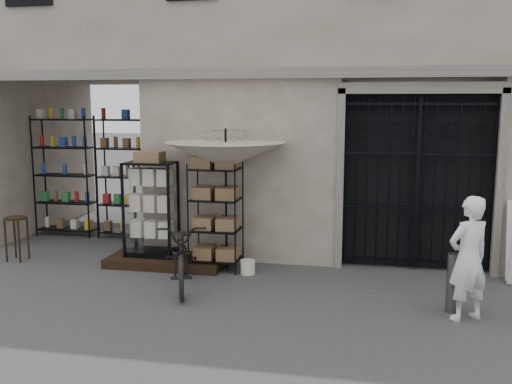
% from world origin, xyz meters
% --- Properties ---
extents(ground, '(80.00, 80.00, 0.00)m').
position_xyz_m(ground, '(0.00, 0.00, 0.00)').
color(ground, '#232326').
rests_on(ground, ground).
extents(main_building, '(14.00, 4.00, 9.00)m').
position_xyz_m(main_building, '(0.00, 4.00, 4.50)').
color(main_building, '#AC9F8E').
rests_on(main_building, ground).
extents(shop_recess, '(3.00, 1.70, 3.00)m').
position_xyz_m(shop_recess, '(-4.50, 2.80, 1.50)').
color(shop_recess, black).
rests_on(shop_recess, ground).
extents(shop_shelving, '(2.70, 0.50, 2.50)m').
position_xyz_m(shop_shelving, '(-4.55, 3.30, 1.25)').
color(shop_shelving, black).
rests_on(shop_shelving, ground).
extents(iron_gate, '(2.50, 0.21, 3.00)m').
position_xyz_m(iron_gate, '(1.75, 2.28, 1.50)').
color(iron_gate, black).
rests_on(iron_gate, ground).
extents(step_platform, '(2.00, 0.90, 0.15)m').
position_xyz_m(step_platform, '(-2.40, 1.55, 0.07)').
color(step_platform, black).
rests_on(step_platform, ground).
extents(display_cabinet, '(0.88, 0.62, 1.76)m').
position_xyz_m(display_cabinet, '(-2.68, 1.60, 0.88)').
color(display_cabinet, black).
rests_on(display_cabinet, step_platform).
extents(wire_rack, '(0.83, 0.62, 1.81)m').
position_xyz_m(wire_rack, '(-1.50, 1.51, 0.88)').
color(wire_rack, black).
rests_on(wire_rack, ground).
extents(market_umbrella, '(1.93, 1.96, 2.83)m').
position_xyz_m(market_umbrella, '(-1.34, 1.57, 2.03)').
color(market_umbrella, black).
rests_on(market_umbrella, ground).
extents(white_bucket, '(0.24, 0.24, 0.23)m').
position_xyz_m(white_bucket, '(-0.92, 1.33, 0.11)').
color(white_bucket, silver).
rests_on(white_bucket, ground).
extents(bicycle, '(0.99, 1.21, 1.98)m').
position_xyz_m(bicycle, '(-1.76, 0.52, 0.00)').
color(bicycle, black).
rests_on(bicycle, ground).
extents(wooden_stool, '(0.49, 0.49, 0.78)m').
position_xyz_m(wooden_stool, '(-5.09, 1.31, 0.41)').
color(wooden_stool, black).
rests_on(wooden_stool, ground).
extents(steel_bollard, '(0.18, 0.18, 0.81)m').
position_xyz_m(steel_bollard, '(2.11, 0.21, 0.40)').
color(steel_bollard, '#4F4F51').
rests_on(steel_bollard, ground).
extents(shopkeeper, '(1.36, 1.69, 0.39)m').
position_xyz_m(shopkeeper, '(2.25, -0.02, 0.00)').
color(shopkeeper, white).
rests_on(shopkeeper, ground).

